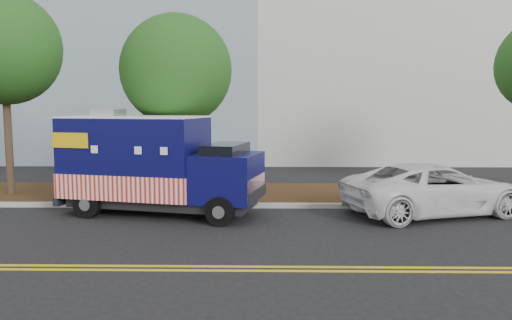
{
  "coord_description": "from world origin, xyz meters",
  "views": [
    {
      "loc": [
        2.38,
        -14.25,
        3.27
      ],
      "look_at": [
        2.11,
        0.6,
        1.62
      ],
      "focal_mm": 35.0,
      "sensor_mm": 36.0,
      "label": 1
    }
  ],
  "objects": [
    {
      "name": "ground",
      "position": [
        0.0,
        0.0,
        0.0
      ],
      "size": [
        120.0,
        120.0,
        0.0
      ],
      "primitive_type": "plane",
      "color": "black",
      "rests_on": "ground"
    },
    {
      "name": "food_truck",
      "position": [
        -1.0,
        0.5,
        1.42
      ],
      "size": [
        6.28,
        3.44,
        3.14
      ],
      "rotation": [
        0.0,
        0.0,
        -0.23
      ],
      "color": "black",
      "rests_on": "ground"
    },
    {
      "name": "tree_b",
      "position": [
        -0.64,
        2.88,
        4.43
      ],
      "size": [
        3.79,
        3.79,
        6.34
      ],
      "color": "#38281C",
      "rests_on": "ground"
    },
    {
      "name": "curb",
      "position": [
        0.0,
        1.4,
        0.07
      ],
      "size": [
        120.0,
        0.18,
        0.15
      ],
      "primitive_type": "cube",
      "color": "#9E9E99",
      "rests_on": "ground"
    },
    {
      "name": "white_car",
      "position": [
        7.46,
        0.54,
        0.77
      ],
      "size": [
        6.01,
        4.05,
        1.53
      ],
      "primitive_type": "imported",
      "rotation": [
        0.0,
        0.0,
        1.87
      ],
      "color": "white",
      "rests_on": "ground"
    },
    {
      "name": "centerline_near",
      "position": [
        0.0,
        -4.45,
        0.01
      ],
      "size": [
        120.0,
        0.1,
        0.01
      ],
      "primitive_type": "cube",
      "color": "gold",
      "rests_on": "ground"
    },
    {
      "name": "tree_a",
      "position": [
        -6.61,
        3.03,
        5.19
      ],
      "size": [
        3.88,
        3.88,
        7.15
      ],
      "color": "#38281C",
      "rests_on": "ground"
    },
    {
      "name": "centerline_far",
      "position": [
        0.0,
        -4.7,
        0.01
      ],
      "size": [
        120.0,
        0.1,
        0.01
      ],
      "primitive_type": "cube",
      "color": "gold",
      "rests_on": "ground"
    },
    {
      "name": "sign_post",
      "position": [
        -3.21,
        1.55,
        1.2
      ],
      "size": [
        0.06,
        0.06,
        2.4
      ],
      "primitive_type": "cube",
      "color": "#473828",
      "rests_on": "ground"
    },
    {
      "name": "mulch_strip",
      "position": [
        0.0,
        3.5,
        0.07
      ],
      "size": [
        120.0,
        4.0,
        0.15
      ],
      "primitive_type": "cube",
      "color": "black",
      "rests_on": "ground"
    }
  ]
}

